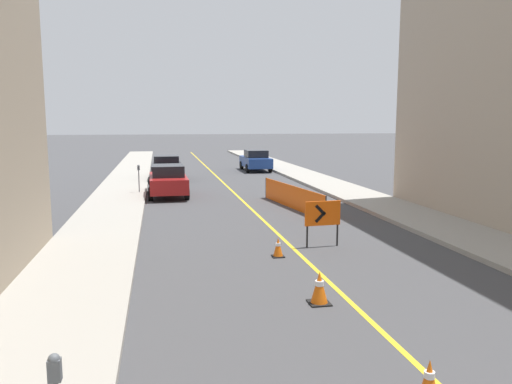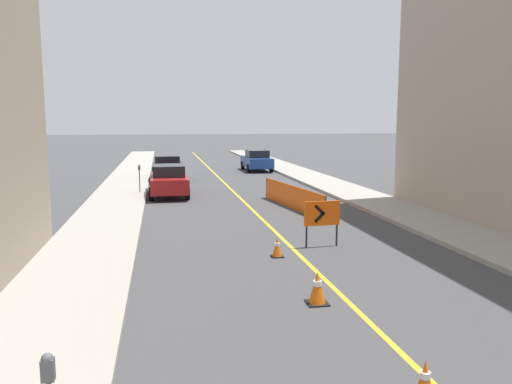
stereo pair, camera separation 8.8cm
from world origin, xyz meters
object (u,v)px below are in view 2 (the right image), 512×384
parked_car_curb_mid (168,168)px  parked_car_curb_near (169,180)px  traffic_cone_fourth (317,288)px  arrow_barricade_primary (322,215)px  traffic_cone_third (425,381)px  traffic_cone_fifth (277,247)px  parked_car_curb_far (257,160)px  parking_meter_far_curb (139,173)px

parked_car_curb_mid → parked_car_curb_near: bearing=-88.9°
traffic_cone_fourth → parked_car_curb_near: 15.97m
arrow_barricade_primary → parked_car_curb_near: size_ratio=0.32×
arrow_barricade_primary → traffic_cone_third: bearing=-102.3°
traffic_cone_fourth → traffic_cone_fifth: bearing=89.9°
traffic_cone_fourth → traffic_cone_fifth: 3.67m
parked_car_curb_mid → parked_car_curb_far: size_ratio=1.01×
traffic_cone_fifth → parked_car_curb_far: 24.30m
traffic_cone_fourth → traffic_cone_fifth: size_ratio=1.25×
traffic_cone_third → parked_car_curb_near: (-3.06, 19.50, 0.51)m
traffic_cone_fifth → parked_car_curb_mid: 19.35m
traffic_cone_fourth → traffic_cone_third: bearing=-85.4°
parked_car_curb_near → parked_car_curb_far: (6.79, 11.89, 0.00)m
parked_car_curb_near → parked_car_curb_far: size_ratio=1.00×
traffic_cone_fourth → arrow_barricade_primary: bearing=70.7°
arrow_barricade_primary → traffic_cone_fourth: bearing=-112.8°
traffic_cone_fifth → parking_meter_far_curb: size_ratio=0.40×
traffic_cone_fourth → parked_car_curb_mid: parked_car_curb_mid is taller
parked_car_curb_far → traffic_cone_third: bearing=-96.6°
parked_car_curb_near → parking_meter_far_curb: 1.66m
traffic_cone_fourth → parking_meter_far_curb: bearing=104.4°
traffic_cone_fourth → traffic_cone_fifth: (0.01, 3.67, -0.07)m
arrow_barricade_primary → parked_car_curb_near: parked_car_curb_near is taller
arrow_barricade_primary → parked_car_curb_mid: 18.78m
traffic_cone_fifth → parked_car_curb_near: 12.39m
traffic_cone_fourth → parking_meter_far_curb: parking_meter_far_curb is taller
arrow_barricade_primary → parking_meter_far_curb: (-5.80, 11.92, 0.17)m
parked_car_curb_near → parking_meter_far_curb: (-1.46, 0.73, 0.34)m
parked_car_curb_near → parked_car_curb_mid: size_ratio=0.99×
traffic_cone_fourth → traffic_cone_fifth: traffic_cone_fourth is taller
traffic_cone_fifth → parked_car_curb_near: size_ratio=0.13×
parked_car_curb_near → parking_meter_far_curb: size_ratio=3.09×
traffic_cone_fourth → parked_car_curb_mid: 22.98m
traffic_cone_fourth → parked_car_curb_far: 27.92m
traffic_cone_third → traffic_cone_fifth: 7.44m
arrow_barricade_primary → parking_meter_far_curb: size_ratio=0.99×
traffic_cone_third → parking_meter_far_curb: (-4.52, 20.22, 0.85)m
traffic_cone_fourth → parking_meter_far_curb: 17.01m
traffic_cone_fourth → arrow_barricade_primary: (1.59, 4.54, 0.63)m
arrow_barricade_primary → parked_car_curb_near: bearing=107.7°
traffic_cone_third → traffic_cone_fourth: (-0.30, 3.77, 0.05)m
parked_car_curb_mid → traffic_cone_fourth: bearing=-81.7°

